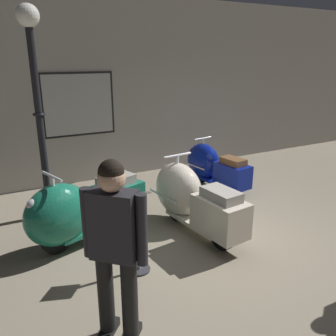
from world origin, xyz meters
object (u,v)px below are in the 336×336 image
scooter_0 (78,211)px  visitor_1 (115,242)px  lamppost (37,96)px  info_stanchion (138,238)px  scooter_2 (211,166)px  scooter_1 (190,198)px

scooter_0 → visitor_1: 1.98m
lamppost → visitor_1: size_ratio=1.85×
visitor_1 → info_stanchion: size_ratio=1.62×
scooter_2 → info_stanchion: bearing=122.0°
scooter_0 → info_stanchion: scooter_0 is taller
scooter_0 → scooter_1: 1.63m
lamppost → info_stanchion: (0.69, -2.14, -1.51)m
scooter_1 → visitor_1: bearing=126.2°
visitor_1 → scooter_0: bearing=40.0°
scooter_1 → lamppost: size_ratio=0.57×
scooter_1 → scooter_2: scooter_1 is taller
visitor_1 → info_stanchion: visitor_1 is taller
scooter_0 → scooter_2: 3.09m
lamppost → info_stanchion: 2.71m
scooter_0 → scooter_2: bearing=-178.3°
info_stanchion → scooter_0: bearing=115.2°
scooter_0 → info_stanchion: 1.11m
scooter_0 → scooter_1: (1.60, -0.34, 0.00)m
scooter_0 → info_stanchion: (0.47, -1.00, -0.05)m
scooter_2 → info_stanchion: 3.16m
scooter_1 → lamppost: lamppost is taller
visitor_1 → info_stanchion: 1.22m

